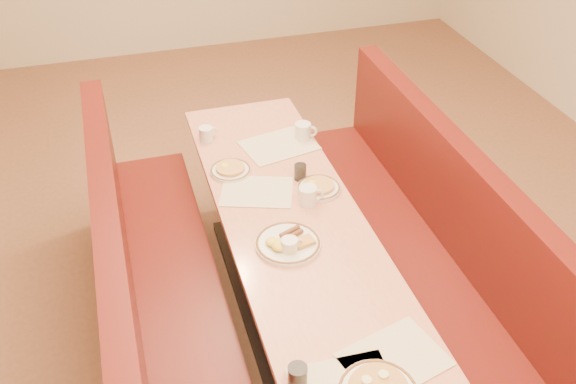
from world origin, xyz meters
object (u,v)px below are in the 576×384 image
object	(u,v)px
diner_table	(293,273)
soda_tumbler_near	(298,377)
booth_right	(416,249)
eggs_plate	(288,243)
soda_tumbler_mid	(300,172)
coffee_mug_b	(290,246)
coffee_mug_c	(304,131)
booth_left	(157,303)
coffee_mug_a	(309,195)
coffee_mug_d	(207,134)

from	to	relation	value
diner_table	soda_tumbler_near	bearing A→B (deg)	-106.08
booth_right	eggs_plate	distance (m)	0.94
soda_tumbler_mid	coffee_mug_b	bearing A→B (deg)	-111.87
coffee_mug_c	soda_tumbler_near	xyz separation A→B (m)	(-0.56, -1.70, -0.00)
diner_table	coffee_mug_c	bearing A→B (deg)	68.62
eggs_plate	diner_table	bearing A→B (deg)	65.59
booth_left	coffee_mug_c	xyz separation A→B (m)	(1.02, 0.73, 0.44)
soda_tumbler_near	booth_right	bearing A→B (deg)	43.82
booth_right	coffee_mug_a	world-z (taller)	booth_right
booth_right	soda_tumbler_mid	size ratio (longest dim) A/B	27.31
coffee_mug_a	coffee_mug_d	world-z (taller)	coffee_mug_a
coffee_mug_b	booth_left	bearing A→B (deg)	146.20
booth_right	eggs_plate	world-z (taller)	booth_right
coffee_mug_c	coffee_mug_d	xyz separation A→B (m)	(-0.56, 0.15, -0.01)
coffee_mug_c	soda_tumbler_near	bearing A→B (deg)	-89.88
booth_left	coffee_mug_c	distance (m)	1.32
diner_table	coffee_mug_b	bearing A→B (deg)	-110.35
coffee_mug_c	eggs_plate	bearing A→B (deg)	-93.53
diner_table	booth_left	world-z (taller)	booth_left
coffee_mug_b	soda_tumbler_mid	distance (m)	0.62
eggs_plate	soda_tumbler_near	size ratio (longest dim) A/B	3.06
booth_left	booth_right	distance (m)	1.46
coffee_mug_b	coffee_mug_a	bearing A→B (deg)	46.87
coffee_mug_a	soda_tumbler_mid	world-z (taller)	coffee_mug_a
booth_left	soda_tumbler_near	size ratio (longest dim) A/B	24.19
soda_tumbler_near	soda_tumbler_mid	world-z (taller)	soda_tumbler_near
eggs_plate	soda_tumbler_mid	bearing A→B (deg)	66.47
coffee_mug_d	soda_tumbler_near	xyz separation A→B (m)	(-0.00, -1.84, 0.01)
diner_table	coffee_mug_a	xyz separation A→B (m)	(0.11, 0.10, 0.43)
soda_tumbler_mid	diner_table	bearing A→B (deg)	-113.00
soda_tumbler_near	soda_tumbler_mid	size ratio (longest dim) A/B	1.13
booth_left	coffee_mug_b	xyz separation A→B (m)	(0.64, -0.25, 0.43)
booth_left	booth_right	xyz separation A→B (m)	(1.46, 0.00, 0.00)
coffee_mug_c	coffee_mug_b	bearing A→B (deg)	-92.62
coffee_mug_c	soda_tumbler_near	distance (m)	1.79
booth_left	coffee_mug_a	world-z (taller)	booth_left
coffee_mug_b	soda_tumbler_mid	bearing A→B (deg)	55.36
coffee_mug_a	coffee_mug_d	size ratio (longest dim) A/B	1.17
booth_right	coffee_mug_a	xyz separation A→B (m)	(-0.62, 0.10, 0.44)
coffee_mug_b	soda_tumbler_near	distance (m)	0.75
coffee_mug_a	soda_tumbler_near	bearing A→B (deg)	-103.38
coffee_mug_a	coffee_mug_c	xyz separation A→B (m)	(0.17, 0.62, 0.00)
diner_table	booth_right	distance (m)	0.73
coffee_mug_d	soda_tumbler_near	world-z (taller)	soda_tumbler_near
coffee_mug_a	soda_tumbler_mid	bearing A→B (deg)	90.04
coffee_mug_a	soda_tumbler_mid	distance (m)	0.23
coffee_mug_b	coffee_mug_d	size ratio (longest dim) A/B	0.98
coffee_mug_b	coffee_mug_d	distance (m)	1.13
booth_right	coffee_mug_d	xyz separation A→B (m)	(-1.01, 0.87, 0.43)
booth_left	soda_tumbler_near	distance (m)	1.16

